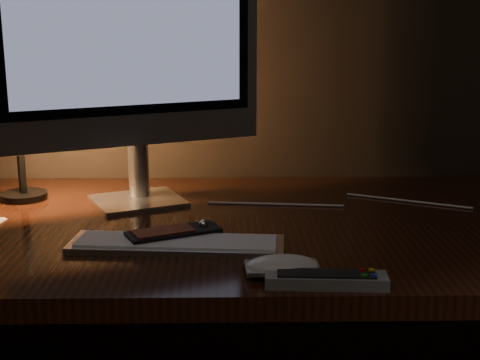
{
  "coord_description": "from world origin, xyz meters",
  "views": [
    {
      "loc": [
        0.0,
        0.58,
        1.14
      ],
      "look_at": [
        0.02,
        1.73,
        0.86
      ],
      "focal_mm": 50.0,
      "sensor_mm": 36.0,
      "label": 1
    }
  ],
  "objects_px": {
    "desk": "(227,269)",
    "media_remote": "(174,235)",
    "monitor": "(132,40)",
    "mouse": "(282,268)",
    "keyboard": "(177,243)",
    "desk_lamp": "(22,96)",
    "tv_remote": "(326,279)"
  },
  "relations": [
    {
      "from": "desk",
      "to": "media_remote",
      "type": "xyz_separation_m",
      "value": [
        -0.1,
        -0.19,
        0.14
      ]
    },
    {
      "from": "monitor",
      "to": "mouse",
      "type": "height_order",
      "value": "monitor"
    },
    {
      "from": "keyboard",
      "to": "desk_lamp",
      "type": "relative_size",
      "value": 1.09
    },
    {
      "from": "media_remote",
      "to": "tv_remote",
      "type": "height_order",
      "value": "media_remote"
    },
    {
      "from": "media_remote",
      "to": "tv_remote",
      "type": "bearing_deg",
      "value": -66.07
    },
    {
      "from": "monitor",
      "to": "desk_lamp",
      "type": "relative_size",
      "value": 1.71
    },
    {
      "from": "keyboard",
      "to": "mouse",
      "type": "relative_size",
      "value": 3.23
    },
    {
      "from": "desk",
      "to": "monitor",
      "type": "height_order",
      "value": "monitor"
    },
    {
      "from": "monitor",
      "to": "desk",
      "type": "bearing_deg",
      "value": -43.01
    },
    {
      "from": "desk_lamp",
      "to": "tv_remote",
      "type": "bearing_deg",
      "value": -40.9
    },
    {
      "from": "tv_remote",
      "to": "keyboard",
      "type": "bearing_deg",
      "value": 146.77
    },
    {
      "from": "mouse",
      "to": "desk_lamp",
      "type": "bearing_deg",
      "value": 137.49
    },
    {
      "from": "desk",
      "to": "tv_remote",
      "type": "relative_size",
      "value": 8.54
    },
    {
      "from": "desk",
      "to": "mouse",
      "type": "relative_size",
      "value": 13.7
    },
    {
      "from": "monitor",
      "to": "mouse",
      "type": "relative_size",
      "value": 5.07
    },
    {
      "from": "desk",
      "to": "keyboard",
      "type": "relative_size",
      "value": 4.24
    },
    {
      "from": "mouse",
      "to": "media_remote",
      "type": "height_order",
      "value": "media_remote"
    },
    {
      "from": "media_remote",
      "to": "tv_remote",
      "type": "xyz_separation_m",
      "value": [
        0.25,
        -0.22,
        -0.0
      ]
    },
    {
      "from": "desk",
      "to": "monitor",
      "type": "bearing_deg",
      "value": 161.36
    },
    {
      "from": "monitor",
      "to": "mouse",
      "type": "bearing_deg",
      "value": -80.87
    },
    {
      "from": "desk",
      "to": "media_remote",
      "type": "height_order",
      "value": "media_remote"
    },
    {
      "from": "monitor",
      "to": "desk_lamp",
      "type": "bearing_deg",
      "value": 153.68
    },
    {
      "from": "media_remote",
      "to": "mouse",
      "type": "bearing_deg",
      "value": -67.75
    },
    {
      "from": "tv_remote",
      "to": "media_remote",
      "type": "bearing_deg",
      "value": 142.66
    },
    {
      "from": "keyboard",
      "to": "tv_remote",
      "type": "height_order",
      "value": "tv_remote"
    },
    {
      "from": "monitor",
      "to": "tv_remote",
      "type": "distance_m",
      "value": 0.68
    },
    {
      "from": "monitor",
      "to": "tv_remote",
      "type": "xyz_separation_m",
      "value": [
        0.35,
        -0.47,
        -0.34
      ]
    },
    {
      "from": "desk",
      "to": "mouse",
      "type": "xyz_separation_m",
      "value": [
        0.09,
        -0.36,
        0.14
      ]
    },
    {
      "from": "desk",
      "to": "desk_lamp",
      "type": "bearing_deg",
      "value": 170.28
    },
    {
      "from": "mouse",
      "to": "media_remote",
      "type": "relative_size",
      "value": 0.65
    },
    {
      "from": "tv_remote",
      "to": "desk_lamp",
      "type": "distance_m",
      "value": 0.79
    },
    {
      "from": "monitor",
      "to": "media_remote",
      "type": "distance_m",
      "value": 0.44
    }
  ]
}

